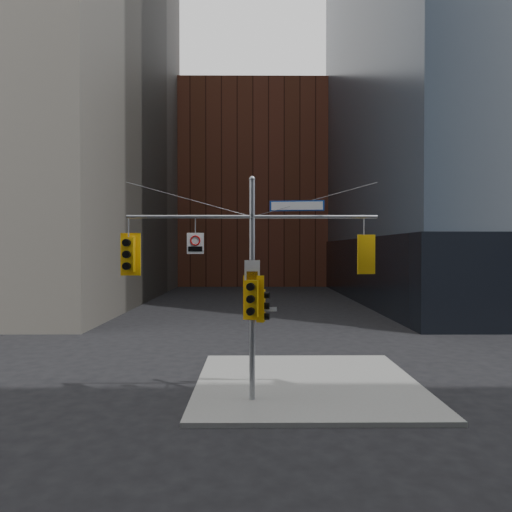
{
  "coord_description": "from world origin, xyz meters",
  "views": [
    {
      "loc": [
        0.03,
        -12.56,
        4.95
      ],
      "look_at": [
        0.12,
        2.0,
        4.75
      ],
      "focal_mm": 32.0,
      "sensor_mm": 36.0,
      "label": 1
    }
  ],
  "objects_px": {
    "traffic_light_east_arm": "(364,254)",
    "signal_assembly": "(252,266)",
    "traffic_light_west_arm": "(129,254)",
    "street_sign_blade": "(297,206)",
    "traffic_light_pole_side": "(262,306)",
    "traffic_light_pole_front": "(252,298)",
    "regulatory_sign_arm": "(195,243)"
  },
  "relations": [
    {
      "from": "signal_assembly",
      "to": "traffic_light_east_arm",
      "type": "relative_size",
      "value": 6.4
    },
    {
      "from": "signal_assembly",
      "to": "traffic_light_pole_side",
      "type": "relative_size",
      "value": 7.78
    },
    {
      "from": "traffic_light_east_arm",
      "to": "regulatory_sign_arm",
      "type": "height_order",
      "value": "regulatory_sign_arm"
    },
    {
      "from": "traffic_light_west_arm",
      "to": "street_sign_blade",
      "type": "bearing_deg",
      "value": 3.29
    },
    {
      "from": "traffic_light_east_arm",
      "to": "street_sign_blade",
      "type": "xyz_separation_m",
      "value": [
        -2.15,
        0.0,
        1.55
      ]
    },
    {
      "from": "signal_assembly",
      "to": "street_sign_blade",
      "type": "bearing_deg",
      "value": 0.13
    },
    {
      "from": "traffic_light_east_arm",
      "to": "street_sign_blade",
      "type": "bearing_deg",
      "value": -11.92
    },
    {
      "from": "traffic_light_east_arm",
      "to": "traffic_light_west_arm",
      "type": "bearing_deg",
      "value": -11.97
    },
    {
      "from": "signal_assembly",
      "to": "traffic_light_west_arm",
      "type": "relative_size",
      "value": 5.82
    },
    {
      "from": "traffic_light_east_arm",
      "to": "regulatory_sign_arm",
      "type": "relative_size",
      "value": 1.87
    },
    {
      "from": "traffic_light_pole_side",
      "to": "street_sign_blade",
      "type": "bearing_deg",
      "value": -78.24
    },
    {
      "from": "traffic_light_pole_front",
      "to": "regulatory_sign_arm",
      "type": "distance_m",
      "value": 2.53
    },
    {
      "from": "traffic_light_west_arm",
      "to": "traffic_light_pole_side",
      "type": "bearing_deg",
      "value": 3.2
    },
    {
      "from": "traffic_light_west_arm",
      "to": "signal_assembly",
      "type": "bearing_deg",
      "value": 3.2
    },
    {
      "from": "traffic_light_pole_side",
      "to": "signal_assembly",
      "type": "bearing_deg",
      "value": 101.23
    },
    {
      "from": "traffic_light_west_arm",
      "to": "regulatory_sign_arm",
      "type": "distance_m",
      "value": 2.16
    },
    {
      "from": "traffic_light_west_arm",
      "to": "regulatory_sign_arm",
      "type": "relative_size",
      "value": 2.05
    },
    {
      "from": "signal_assembly",
      "to": "traffic_light_pole_front",
      "type": "height_order",
      "value": "signal_assembly"
    },
    {
      "from": "regulatory_sign_arm",
      "to": "signal_assembly",
      "type": "bearing_deg",
      "value": -3.2
    },
    {
      "from": "signal_assembly",
      "to": "street_sign_blade",
      "type": "height_order",
      "value": "signal_assembly"
    },
    {
      "from": "signal_assembly",
      "to": "traffic_light_east_arm",
      "type": "distance_m",
      "value": 3.6
    },
    {
      "from": "traffic_light_pole_side",
      "to": "traffic_light_pole_front",
      "type": "xyz_separation_m",
      "value": [
        -0.32,
        -0.26,
        0.27
      ]
    },
    {
      "from": "signal_assembly",
      "to": "traffic_light_pole_side",
      "type": "bearing_deg",
      "value": -0.28
    },
    {
      "from": "traffic_light_west_arm",
      "to": "traffic_light_east_arm",
      "type": "distance_m",
      "value": 7.52
    },
    {
      "from": "traffic_light_west_arm",
      "to": "street_sign_blade",
      "type": "height_order",
      "value": "street_sign_blade"
    },
    {
      "from": "traffic_light_east_arm",
      "to": "signal_assembly",
      "type": "bearing_deg",
      "value": -11.85
    },
    {
      "from": "signal_assembly",
      "to": "traffic_light_east_arm",
      "type": "bearing_deg",
      "value": 0.02
    },
    {
      "from": "traffic_light_pole_side",
      "to": "traffic_light_west_arm",
      "type": "bearing_deg",
      "value": 101.31
    },
    {
      "from": "traffic_light_west_arm",
      "to": "street_sign_blade",
      "type": "distance_m",
      "value": 5.59
    },
    {
      "from": "traffic_light_pole_front",
      "to": "street_sign_blade",
      "type": "distance_m",
      "value": 3.27
    },
    {
      "from": "traffic_light_pole_front",
      "to": "street_sign_blade",
      "type": "xyz_separation_m",
      "value": [
        1.43,
        0.27,
        2.93
      ]
    },
    {
      "from": "signal_assembly",
      "to": "regulatory_sign_arm",
      "type": "distance_m",
      "value": 1.96
    }
  ]
}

